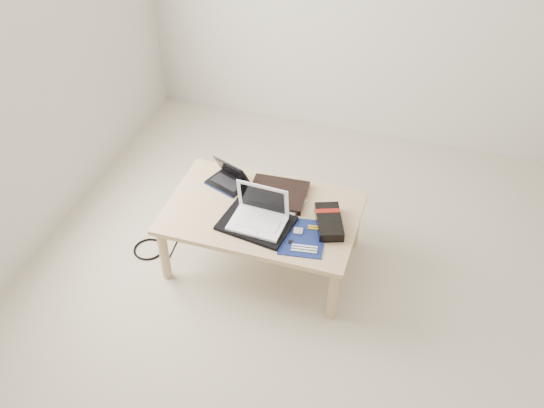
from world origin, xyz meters
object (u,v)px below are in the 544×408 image
(gpu_box, at_px, (329,222))
(coffee_table, at_px, (262,217))
(netbook, at_px, (229,179))
(white_laptop, at_px, (259,215))

(gpu_box, bearing_deg, coffee_table, 179.17)
(netbook, height_order, gpu_box, netbook)
(netbook, relative_size, white_laptop, 0.89)
(coffee_table, distance_m, white_laptop, 0.16)
(netbook, xyz_separation_m, gpu_box, (0.66, -0.19, -0.00))
(coffee_table, bearing_deg, netbook, 146.32)
(coffee_table, distance_m, gpu_box, 0.40)
(coffee_table, relative_size, gpu_box, 3.65)
(coffee_table, relative_size, netbook, 3.99)
(gpu_box, bearing_deg, white_laptop, -165.19)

